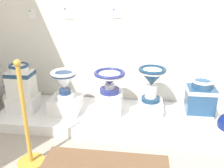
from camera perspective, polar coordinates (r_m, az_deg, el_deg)
name	(u,v)px	position (r m, az deg, el deg)	size (l,w,h in m)	color
display_platform	(108,117)	(3.30, -0.94, -7.51)	(2.80, 0.89, 0.13)	white
plinth_block_central_ornate	(24,103)	(3.51, -19.35, -4.00)	(0.36, 0.31, 0.19)	white
antique_toilet_central_ornate	(21,80)	(3.39, -19.99, 0.83)	(0.32, 0.26, 0.43)	white
plinth_block_broad_patterned	(66,104)	(3.32, -10.42, -4.58)	(0.38, 0.38, 0.19)	white
antique_toilet_broad_patterned	(64,81)	(3.19, -10.80, 0.64)	(0.32, 0.32, 0.36)	white
plinth_block_slender_white	(110,102)	(3.23, -0.54, -4.18)	(0.31, 0.33, 0.27)	white
antique_toilet_slender_white	(110,79)	(3.10, -0.56, 1.22)	(0.38, 0.38, 0.28)	navy
plinth_block_leftmost	(150,106)	(3.28, 8.63, -5.05)	(0.31, 0.34, 0.16)	white
antique_toilet_leftmost	(152,79)	(3.13, 9.01, 1.13)	(0.34, 0.34, 0.44)	navy
plinth_block_pale_glazed	(198,113)	(3.37, 18.96, -6.31)	(0.30, 0.40, 0.06)	white
antique_toilet_pale_glazed	(201,96)	(3.26, 19.47, -2.49)	(0.34, 0.28, 0.42)	navy
info_placard_first	(32,14)	(3.66, -17.66, 14.98)	(0.10, 0.01, 0.12)	white
info_placard_second	(68,12)	(3.48, -9.88, 15.71)	(0.14, 0.01, 0.16)	white
info_placard_third	(117,13)	(3.35, 1.12, 15.87)	(0.13, 0.01, 0.13)	white
decorative_vase_companion	(10,98)	(3.94, -22.05, -2.89)	(0.23, 0.23, 0.34)	navy
stanchion_post_near_left	(28,136)	(2.59, -18.58, -11.17)	(0.27, 0.27, 1.07)	gold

